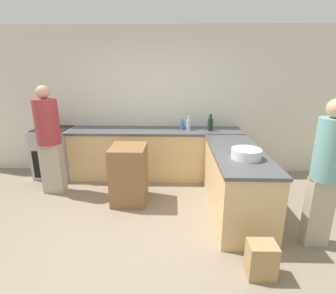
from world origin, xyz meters
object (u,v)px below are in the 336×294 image
(person_by_range, at_px, (49,137))
(wine_bottle_dark, at_px, (211,124))
(range_oven, at_px, (55,152))
(mixing_bowl, at_px, (246,154))
(vinegar_bottle_clear, at_px, (188,124))
(paper_bag, at_px, (261,260))
(water_bottle_blue, at_px, (182,125))
(island_table, at_px, (129,174))
(person_at_peninsula, at_px, (326,169))
(dish_soap_bottle, at_px, (209,123))

(person_by_range, bearing_deg, wine_bottle_dark, 13.90)
(range_oven, height_order, mixing_bowl, mixing_bowl)
(vinegar_bottle_clear, distance_m, paper_bag, 2.68)
(range_oven, relative_size, vinegar_bottle_clear, 3.65)
(vinegar_bottle_clear, bearing_deg, wine_bottle_dark, -7.59)
(water_bottle_blue, bearing_deg, paper_bag, -74.08)
(water_bottle_blue, xyz_separation_m, paper_bag, (0.72, -2.51, -0.79))
(water_bottle_blue, bearing_deg, island_table, -128.75)
(vinegar_bottle_clear, relative_size, person_at_peninsula, 0.15)
(person_at_peninsula, bearing_deg, island_table, 157.12)
(range_oven, bearing_deg, island_table, -32.27)
(water_bottle_blue, distance_m, person_at_peninsula, 2.49)
(vinegar_bottle_clear, bearing_deg, water_bottle_blue, 160.84)
(island_table, distance_m, person_by_range, 1.41)
(mixing_bowl, relative_size, water_bottle_blue, 1.90)
(vinegar_bottle_clear, bearing_deg, paper_bag, -76.28)
(island_table, bearing_deg, wine_bottle_dark, 35.13)
(dish_soap_bottle, relative_size, vinegar_bottle_clear, 1.07)
(range_oven, distance_m, mixing_bowl, 3.52)
(person_at_peninsula, bearing_deg, vinegar_bottle_clear, 125.26)
(island_table, bearing_deg, water_bottle_blue, 51.25)
(person_by_range, bearing_deg, person_at_peninsula, -19.23)
(island_table, xyz_separation_m, mixing_bowl, (1.56, -0.57, 0.53))
(mixing_bowl, distance_m, wine_bottle_dark, 1.52)
(paper_bag, bearing_deg, mixing_bowl, 88.26)
(mixing_bowl, height_order, wine_bottle_dark, wine_bottle_dark)
(water_bottle_blue, relative_size, vinegar_bottle_clear, 0.77)
(dish_soap_bottle, distance_m, person_at_peninsula, 2.26)
(range_oven, bearing_deg, dish_soap_bottle, 1.40)
(vinegar_bottle_clear, bearing_deg, mixing_bowl, -67.79)
(wine_bottle_dark, relative_size, paper_bag, 0.82)
(range_oven, xyz_separation_m, dish_soap_bottle, (2.86, 0.07, 0.55))
(water_bottle_blue, distance_m, wine_bottle_dark, 0.51)
(range_oven, distance_m, water_bottle_blue, 2.43)
(mixing_bowl, bearing_deg, dish_soap_bottle, 98.98)
(water_bottle_blue, bearing_deg, mixing_bowl, -64.86)
(paper_bag, bearing_deg, water_bottle_blue, 105.92)
(dish_soap_bottle, bearing_deg, wine_bottle_dark, -84.65)
(vinegar_bottle_clear, height_order, paper_bag, vinegar_bottle_clear)
(person_at_peninsula, height_order, paper_bag, person_at_peninsula)
(island_table, relative_size, vinegar_bottle_clear, 3.49)
(water_bottle_blue, height_order, vinegar_bottle_clear, vinegar_bottle_clear)
(dish_soap_bottle, xyz_separation_m, person_at_peninsula, (1.00, -2.03, -0.08))
(island_table, height_order, paper_bag, island_table)
(island_table, height_order, wine_bottle_dark, wine_bottle_dark)
(island_table, relative_size, paper_bag, 2.41)
(water_bottle_blue, relative_size, person_by_range, 0.11)
(dish_soap_bottle, height_order, person_at_peninsula, person_at_peninsula)
(island_table, relative_size, wine_bottle_dark, 2.96)
(range_oven, bearing_deg, person_by_range, -69.10)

